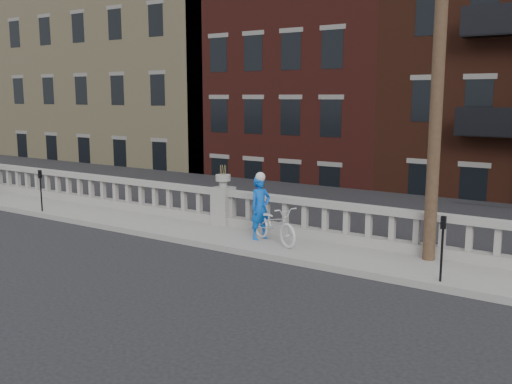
% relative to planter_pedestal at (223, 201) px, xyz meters
% --- Properties ---
extents(ground, '(120.00, 120.00, 0.00)m').
position_rel_planter_pedestal_xyz_m(ground, '(0.00, -3.95, -0.83)').
color(ground, black).
rests_on(ground, ground).
extents(sidewalk, '(32.00, 2.20, 0.15)m').
position_rel_planter_pedestal_xyz_m(sidewalk, '(0.00, -0.95, -0.76)').
color(sidewalk, gray).
rests_on(sidewalk, ground).
extents(balustrade, '(28.00, 0.34, 1.03)m').
position_rel_planter_pedestal_xyz_m(balustrade, '(0.00, 0.00, -0.19)').
color(balustrade, gray).
rests_on(balustrade, sidewalk).
extents(planter_pedestal, '(0.55, 0.55, 1.76)m').
position_rel_planter_pedestal_xyz_m(planter_pedestal, '(0.00, 0.00, 0.00)').
color(planter_pedestal, gray).
rests_on(planter_pedestal, sidewalk).
extents(lower_level, '(80.00, 44.00, 20.80)m').
position_rel_planter_pedestal_xyz_m(lower_level, '(0.56, 19.09, 1.80)').
color(lower_level, '#605E59').
rests_on(lower_level, ground).
extents(utility_pole, '(1.60, 0.28, 10.00)m').
position_rel_planter_pedestal_xyz_m(utility_pole, '(6.20, -0.35, 4.41)').
color(utility_pole, '#422D1E').
rests_on(utility_pole, sidewalk).
extents(parking_meter_c, '(0.10, 0.09, 1.36)m').
position_rel_planter_pedestal_xyz_m(parking_meter_c, '(-6.11, -1.80, 0.17)').
color(parking_meter_c, black).
rests_on(parking_meter_c, sidewalk).
extents(parking_meter_d, '(0.10, 0.09, 1.36)m').
position_rel_planter_pedestal_xyz_m(parking_meter_d, '(6.89, -1.80, 0.17)').
color(parking_meter_d, black).
rests_on(parking_meter_d, sidewalk).
extents(bicycle, '(1.97, 1.36, 0.98)m').
position_rel_planter_pedestal_xyz_m(bicycle, '(2.42, -1.04, -0.19)').
color(bicycle, silver).
rests_on(bicycle, sidewalk).
extents(cyclist, '(0.58, 0.71, 1.68)m').
position_rel_planter_pedestal_xyz_m(cyclist, '(1.89, -0.90, 0.16)').
color(cyclist, blue).
rests_on(cyclist, sidewalk).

